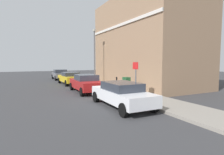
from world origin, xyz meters
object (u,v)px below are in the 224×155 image
Objects in this scene: utility_cabinet at (126,85)px; car_yellow at (70,78)px; car_white at (122,94)px; car_red at (86,83)px; bollard_far_kerb at (98,81)px; street_sign at (136,74)px; car_grey at (60,74)px; bollard_near_cabinet at (117,83)px; lamppost at (94,54)px.

car_yellow is at bearing 105.49° from utility_cabinet.
car_white is 5.47m from car_red.
utility_cabinet reaches higher than bollard_far_kerb.
car_red is (-0.16, 5.47, 0.02)m from car_white.
car_red is 4.87m from street_sign.
car_white is 1.03× the size of car_red.
car_grey is at bearing -2.30° from car_yellow.
utility_cabinet is 1.11× the size of bollard_near_cabinet.
utility_cabinet is (2.25, -8.10, -0.02)m from car_yellow.
bollard_near_cabinet is 5.60m from lamppost.
bollard_near_cabinet is 1.00× the size of bollard_far_kerb.
car_white is 3.85m from utility_cabinet.
bollard_near_cabinet is (2.31, 4.90, -0.01)m from car_white.
car_red reaches higher than utility_cabinet.
car_grey reaches higher than car_yellow.
car_yellow is 6.09m from car_grey.
bollard_near_cabinet is at bearing -168.58° from car_grey.
car_red reaches higher than car_white.
car_white is at bearing -147.37° from street_sign.
utility_cabinet is 2.43m from street_sign.
lamppost is at bearing 89.50° from utility_cabinet.
street_sign is at bearing -100.50° from bollard_near_cabinet.
utility_cabinet is 1.11× the size of bollard_far_kerb.
lamppost reaches higher than street_sign.
bollard_near_cabinet is at bearing -24.71° from car_white.
lamppost is at bearing 85.62° from street_sign.
car_white is 3.93× the size of utility_cabinet.
car_yellow is 1.07× the size of car_grey.
car_grey is (0.08, 6.09, 0.02)m from car_yellow.
street_sign reaches higher than utility_cabinet.
lamppost reaches higher than car_white.
bollard_far_kerb is at bearing -10.99° from car_white.
street_sign is at bearing -157.16° from car_red.
bollard_far_kerb is at bearing -171.67° from car_grey.
bollard_far_kerb is (1.38, 6.79, -0.01)m from car_white.
bollard_near_cabinet is (0.10, 1.75, 0.02)m from utility_cabinet.
car_white reaches higher than car_yellow.
car_grey is at bearing 97.25° from bollard_far_kerb.
bollard_near_cabinet is at bearing -63.90° from bollard_far_kerb.
car_yellow is at bearing 110.27° from bollard_near_cabinet.
lamppost is (2.23, -7.48, 2.58)m from car_grey.
utility_cabinet is (2.17, -14.19, -0.04)m from car_grey.
car_yellow is 4.18× the size of bollard_far_kerb.
car_yellow reaches higher than bollard_near_cabinet.
car_white is 10.45m from lamppost.
bollard_near_cabinet is 0.45× the size of street_sign.
utility_cabinet is 3.74m from bollard_far_kerb.
car_red is 3.32m from utility_cabinet.
lamppost is (2.27, 9.87, 2.58)m from car_white.
bollard_near_cabinet is at bearing -101.57° from car_red.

